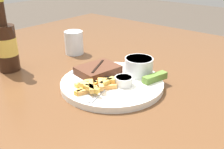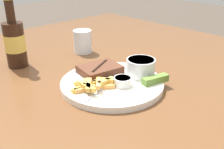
{
  "view_description": "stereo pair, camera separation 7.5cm",
  "coord_description": "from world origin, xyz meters",
  "px_view_note": "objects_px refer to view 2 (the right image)",
  "views": [
    {
      "loc": [
        -0.53,
        -0.44,
        1.11
      ],
      "look_at": [
        0.0,
        0.0,
        0.8
      ],
      "focal_mm": 42.0,
      "sensor_mm": 36.0,
      "label": 1
    },
    {
      "loc": [
        -0.48,
        -0.49,
        1.11
      ],
      "look_at": [
        0.0,
        0.0,
        0.8
      ],
      "focal_mm": 42.0,
      "sensor_mm": 36.0,
      "label": 2
    }
  ],
  "objects_px": {
    "dipping_sauce_cup": "(122,81)",
    "knife_utensil": "(101,77)",
    "dinner_plate": "(112,84)",
    "steak_portion": "(100,70)",
    "drinking_glass": "(83,41)",
    "coleslaw_cup": "(141,66)",
    "fork_utensil": "(97,91)",
    "pickle_spear": "(155,80)",
    "beer_bottle": "(15,42)"
  },
  "relations": [
    {
      "from": "fork_utensil",
      "to": "knife_utensil",
      "type": "distance_m",
      "value": 0.09
    },
    {
      "from": "steak_portion",
      "to": "knife_utensil",
      "type": "bearing_deg",
      "value": -128.69
    },
    {
      "from": "coleslaw_cup",
      "to": "fork_utensil",
      "type": "relative_size",
      "value": 0.66
    },
    {
      "from": "dipping_sauce_cup",
      "to": "fork_utensil",
      "type": "distance_m",
      "value": 0.08
    },
    {
      "from": "fork_utensil",
      "to": "knife_utensil",
      "type": "bearing_deg",
      "value": 26.21
    },
    {
      "from": "dipping_sauce_cup",
      "to": "fork_utensil",
      "type": "height_order",
      "value": "dipping_sauce_cup"
    },
    {
      "from": "dinner_plate",
      "to": "steak_portion",
      "type": "distance_m",
      "value": 0.07
    },
    {
      "from": "coleslaw_cup",
      "to": "pickle_spear",
      "type": "xyz_separation_m",
      "value": [
        -0.01,
        -0.06,
        -0.02
      ]
    },
    {
      "from": "dipping_sauce_cup",
      "to": "drinking_glass",
      "type": "bearing_deg",
      "value": 69.08
    },
    {
      "from": "coleslaw_cup",
      "to": "drinking_glass",
      "type": "distance_m",
      "value": 0.33
    },
    {
      "from": "drinking_glass",
      "to": "fork_utensil",
      "type": "bearing_deg",
      "value": -122.43
    },
    {
      "from": "steak_portion",
      "to": "coleslaw_cup",
      "type": "distance_m",
      "value": 0.13
    },
    {
      "from": "coleslaw_cup",
      "to": "dipping_sauce_cup",
      "type": "height_order",
      "value": "coleslaw_cup"
    },
    {
      "from": "dipping_sauce_cup",
      "to": "fork_utensil",
      "type": "relative_size",
      "value": 0.39
    },
    {
      "from": "dinner_plate",
      "to": "beer_bottle",
      "type": "height_order",
      "value": "beer_bottle"
    },
    {
      "from": "steak_portion",
      "to": "drinking_glass",
      "type": "xyz_separation_m",
      "value": [
        0.12,
        0.23,
        0.01
      ]
    },
    {
      "from": "fork_utensil",
      "to": "drinking_glass",
      "type": "relative_size",
      "value": 1.49
    },
    {
      "from": "dinner_plate",
      "to": "beer_bottle",
      "type": "xyz_separation_m",
      "value": [
        -0.12,
        0.34,
        0.08
      ]
    },
    {
      "from": "coleslaw_cup",
      "to": "knife_utensil",
      "type": "xyz_separation_m",
      "value": [
        -0.1,
        0.07,
        -0.03
      ]
    },
    {
      "from": "steak_portion",
      "to": "drinking_glass",
      "type": "relative_size",
      "value": 1.53
    },
    {
      "from": "steak_portion",
      "to": "fork_utensil",
      "type": "bearing_deg",
      "value": -134.85
    },
    {
      "from": "dinner_plate",
      "to": "fork_utensil",
      "type": "xyz_separation_m",
      "value": [
        -0.08,
        -0.02,
        0.01
      ]
    },
    {
      "from": "fork_utensil",
      "to": "dinner_plate",
      "type": "bearing_deg",
      "value": 0.0
    },
    {
      "from": "steak_portion",
      "to": "fork_utensil",
      "type": "height_order",
      "value": "steak_portion"
    },
    {
      "from": "steak_portion",
      "to": "pickle_spear",
      "type": "distance_m",
      "value": 0.17
    },
    {
      "from": "dinner_plate",
      "to": "knife_utensil",
      "type": "height_order",
      "value": "knife_utensil"
    },
    {
      "from": "knife_utensil",
      "to": "beer_bottle",
      "type": "bearing_deg",
      "value": 6.93
    },
    {
      "from": "dinner_plate",
      "to": "dipping_sauce_cup",
      "type": "distance_m",
      "value": 0.05
    },
    {
      "from": "steak_portion",
      "to": "drinking_glass",
      "type": "height_order",
      "value": "drinking_glass"
    },
    {
      "from": "fork_utensil",
      "to": "pickle_spear",
      "type": "bearing_deg",
      "value": -41.51
    },
    {
      "from": "beer_bottle",
      "to": "drinking_glass",
      "type": "bearing_deg",
      "value": -10.48
    },
    {
      "from": "steak_portion",
      "to": "pickle_spear",
      "type": "height_order",
      "value": "steak_portion"
    },
    {
      "from": "steak_portion",
      "to": "coleslaw_cup",
      "type": "xyz_separation_m",
      "value": [
        0.08,
        -0.1,
        0.02
      ]
    },
    {
      "from": "dinner_plate",
      "to": "steak_portion",
      "type": "height_order",
      "value": "steak_portion"
    },
    {
      "from": "knife_utensil",
      "to": "beer_bottle",
      "type": "distance_m",
      "value": 0.33
    },
    {
      "from": "fork_utensil",
      "to": "steak_portion",
      "type": "bearing_deg",
      "value": 28.97
    },
    {
      "from": "knife_utensil",
      "to": "drinking_glass",
      "type": "xyz_separation_m",
      "value": [
        0.14,
        0.26,
        0.02
      ]
    },
    {
      "from": "pickle_spear",
      "to": "fork_utensil",
      "type": "bearing_deg",
      "value": 154.67
    },
    {
      "from": "drinking_glass",
      "to": "coleslaw_cup",
      "type": "bearing_deg",
      "value": -96.12
    },
    {
      "from": "knife_utensil",
      "to": "drinking_glass",
      "type": "bearing_deg",
      "value": -41.13
    },
    {
      "from": "dipping_sauce_cup",
      "to": "pickle_spear",
      "type": "bearing_deg",
      "value": -32.52
    },
    {
      "from": "dipping_sauce_cup",
      "to": "knife_utensil",
      "type": "distance_m",
      "value": 0.08
    },
    {
      "from": "drinking_glass",
      "to": "knife_utensil",
      "type": "bearing_deg",
      "value": -118.11
    },
    {
      "from": "dipping_sauce_cup",
      "to": "fork_utensil",
      "type": "bearing_deg",
      "value": 164.07
    },
    {
      "from": "dinner_plate",
      "to": "pickle_spear",
      "type": "relative_size",
      "value": 3.52
    },
    {
      "from": "dipping_sauce_cup",
      "to": "knife_utensil",
      "type": "height_order",
      "value": "dipping_sauce_cup"
    },
    {
      "from": "coleslaw_cup",
      "to": "dipping_sauce_cup",
      "type": "xyz_separation_m",
      "value": [
        -0.09,
        -0.01,
        -0.01
      ]
    },
    {
      "from": "pickle_spear",
      "to": "fork_utensil",
      "type": "xyz_separation_m",
      "value": [
        -0.16,
        0.07,
        -0.01
      ]
    },
    {
      "from": "beer_bottle",
      "to": "knife_utensil",
      "type": "bearing_deg",
      "value": -70.04
    },
    {
      "from": "steak_portion",
      "to": "beer_bottle",
      "type": "relative_size",
      "value": 0.56
    }
  ]
}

